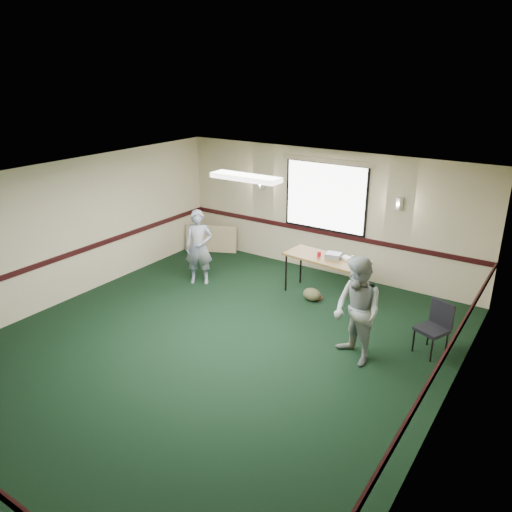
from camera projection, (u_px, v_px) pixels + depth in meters
The scene contains 13 objects.
ground at pixel (212, 348), 8.12m from camera, with size 8.00×8.00×0.00m, color black.
room_shell at pixel (281, 224), 9.21m from camera, with size 8.00×8.02×8.00m.
folding_table at pixel (326, 261), 9.70m from camera, with size 1.70×0.82×0.82m.
projector at pixel (334, 256), 9.65m from camera, with size 0.29×0.24×0.10m, color gray.
game_console at pixel (346, 258), 9.59m from camera, with size 0.19×0.15×0.05m, color white.
red_cup at pixel (319, 254), 9.70m from camera, with size 0.07×0.07×0.11m, color #B50C1B.
water_bottle at pixel (352, 260), 9.29m from camera, with size 0.06×0.06×0.19m, color #84BAD8.
duffel_bag at pixel (312, 294), 9.74m from camera, with size 0.37×0.27×0.26m, color #404024.
cable_coil at pixel (315, 297), 9.90m from camera, with size 0.31×0.31×0.02m, color red.
folded_table at pixel (211, 239), 12.28m from camera, with size 1.27×0.05×0.66m, color #9B8460.
conference_chair at pixel (436, 324), 7.86m from camera, with size 0.56×0.57×0.86m.
person_left at pixel (199, 247), 10.33m from camera, with size 0.58×0.38×1.58m, color #3D5686.
person_right at pixel (357, 311), 7.51m from camera, with size 0.82×0.64×1.69m, color #7BA0C0.
Camera 1 is at (4.50, -5.48, 4.30)m, focal length 35.00 mm.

